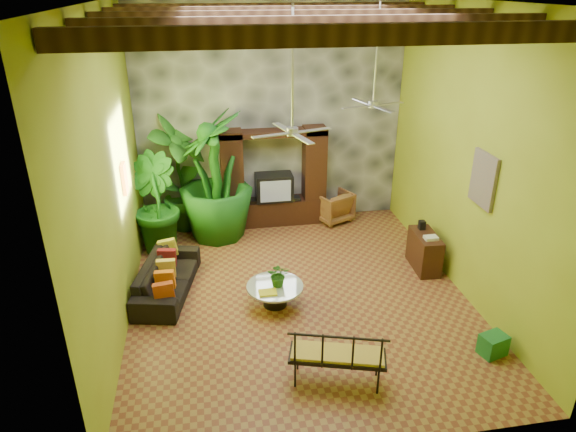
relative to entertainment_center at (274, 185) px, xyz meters
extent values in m
plane|color=brown|center=(0.00, -3.14, -0.97)|extent=(7.00, 7.00, 0.00)
cube|color=silver|center=(0.00, -3.14, 4.03)|extent=(6.00, 7.00, 0.02)
cube|color=olive|center=(0.00, 0.36, 1.53)|extent=(6.00, 0.02, 5.00)
cube|color=olive|center=(-3.00, -3.14, 1.53)|extent=(0.02, 7.00, 5.00)
cube|color=olive|center=(3.00, -3.14, 1.53)|extent=(0.02, 7.00, 5.00)
cube|color=#3F4248|center=(0.00, 0.30, 1.53)|extent=(5.98, 0.10, 4.98)
cube|color=#372011|center=(0.00, -5.74, 3.81)|extent=(5.95, 0.16, 0.22)
cube|color=#372011|center=(0.00, -4.44, 3.81)|extent=(5.95, 0.16, 0.22)
cube|color=#372011|center=(0.00, -3.14, 3.81)|extent=(5.95, 0.16, 0.22)
cube|color=#372011|center=(0.00, -1.84, 3.81)|extent=(5.95, 0.16, 0.22)
cube|color=#372011|center=(0.00, -0.54, 3.81)|extent=(5.95, 0.16, 0.22)
cube|color=#33190E|center=(0.00, 0.00, -0.67)|extent=(2.40, 0.50, 0.60)
cube|color=#33190E|center=(-0.95, 0.00, 0.33)|extent=(0.50, 0.48, 2.00)
cube|color=#33190E|center=(0.95, 0.00, 0.33)|extent=(0.50, 0.48, 2.00)
cube|color=#33190E|center=(0.00, 0.00, 1.23)|extent=(2.40, 0.48, 0.12)
cube|color=black|center=(0.00, -0.02, -0.05)|extent=(0.85, 0.52, 0.62)
cube|color=#8C99A8|center=(0.00, -0.29, -0.05)|extent=(0.70, 0.02, 0.50)
cylinder|color=#B0B0B5|center=(-0.20, -3.54, 3.13)|extent=(0.04, 0.04, 1.80)
cylinder|color=#B0B0B5|center=(-0.20, -3.54, 2.23)|extent=(0.18, 0.18, 0.12)
cube|color=#B0B0B5|center=(0.15, -3.44, 2.21)|extent=(0.58, 0.26, 0.01)
cube|color=#B0B0B5|center=(-0.29, -3.19, 2.21)|extent=(0.26, 0.58, 0.01)
cube|color=#B0B0B5|center=(-0.55, -3.63, 2.21)|extent=(0.58, 0.26, 0.01)
cube|color=#B0B0B5|center=(-0.11, -3.88, 2.21)|extent=(0.26, 0.58, 0.01)
cylinder|color=#B0B0B5|center=(1.60, -1.94, 3.13)|extent=(0.04, 0.04, 1.80)
cylinder|color=#B0B0B5|center=(1.60, -1.94, 2.23)|extent=(0.18, 0.18, 0.12)
cube|color=#B0B0B5|center=(1.95, -1.84, 2.21)|extent=(0.58, 0.26, 0.01)
cube|color=#B0B0B5|center=(1.51, -1.59, 2.21)|extent=(0.26, 0.58, 0.01)
cube|color=#B0B0B5|center=(1.25, -2.03, 2.21)|extent=(0.58, 0.26, 0.01)
cube|color=#B0B0B5|center=(1.69, -2.28, 2.21)|extent=(0.26, 0.58, 0.01)
cube|color=gold|center=(-2.96, -2.14, 1.13)|extent=(0.06, 0.32, 0.55)
cube|color=#2A5D9A|center=(2.96, -3.74, 1.33)|extent=(0.06, 0.70, 0.90)
imported|color=black|center=(-2.37, -2.63, -0.66)|extent=(1.23, 2.20, 0.61)
imported|color=brown|center=(1.40, -0.08, -0.60)|extent=(1.05, 1.06, 0.73)
imported|color=#25681B|center=(-2.11, 0.01, 0.40)|extent=(1.65, 1.73, 2.73)
imported|color=#185917|center=(-2.65, -0.88, 0.08)|extent=(1.42, 1.48, 2.10)
imported|color=#185A17|center=(-1.35, -0.47, 0.46)|extent=(1.62, 1.62, 2.85)
cylinder|color=black|center=(-0.47, -3.38, -0.79)|extent=(0.42, 0.42, 0.36)
cylinder|color=silver|center=(-0.47, -3.38, -0.59)|extent=(1.00, 1.00, 0.04)
imported|color=#265D18|center=(-0.41, -3.39, -0.35)|extent=(0.44, 0.39, 0.43)
cube|color=#FFFD1B|center=(-0.63, -3.61, -0.55)|extent=(0.31, 0.22, 0.03)
cube|color=black|center=(0.12, -5.43, -0.52)|extent=(1.44, 0.82, 0.05)
cube|color=gold|center=(0.12, -5.43, -0.48)|extent=(1.36, 0.76, 0.06)
cube|color=black|center=(0.12, -5.68, -0.25)|extent=(1.32, 0.42, 0.54)
cube|color=#391C12|center=(2.65, -2.59, -0.59)|extent=(0.47, 0.95, 0.74)
cube|color=#1E7123|center=(2.65, -5.26, -0.79)|extent=(0.46, 0.39, 0.34)
camera|label=1|loc=(-1.53, -10.99, 4.31)|focal=32.00mm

